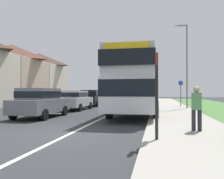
# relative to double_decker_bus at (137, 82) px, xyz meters

# --- Properties ---
(ground_plane) EXTENTS (120.00, 120.00, 0.00)m
(ground_plane) POSITION_rel_double_decker_bus_xyz_m (-1.70, -7.79, -2.14)
(ground_plane) COLOR #2D3033
(lane_marking_centre) EXTENTS (0.14, 60.00, 0.01)m
(lane_marking_centre) POSITION_rel_double_decker_bus_xyz_m (-1.70, 0.21, -2.14)
(lane_marking_centre) COLOR silver
(lane_marking_centre) RESTS_ON ground_plane
(pavement_near_side) EXTENTS (3.20, 68.00, 0.12)m
(pavement_near_side) POSITION_rel_double_decker_bus_xyz_m (2.50, -1.79, -2.08)
(pavement_near_side) COLOR #9E998E
(pavement_near_side) RESTS_ON ground_plane
(double_decker_bus) EXTENTS (2.80, 11.08, 3.70)m
(double_decker_bus) POSITION_rel_double_decker_bus_xyz_m (0.00, 0.00, 0.00)
(double_decker_bus) COLOR #BCBCC1
(double_decker_bus) RESTS_ON ground_plane
(parked_car_grey) EXTENTS (1.99, 4.25, 1.68)m
(parked_car_grey) POSITION_rel_double_decker_bus_xyz_m (-5.27, -3.24, -1.22)
(parked_car_grey) COLOR slate
(parked_car_grey) RESTS_ON ground_plane
(parked_car_silver) EXTENTS (1.91, 4.39, 1.57)m
(parked_car_silver) POSITION_rel_double_decker_bus_xyz_m (-5.22, 2.32, -1.27)
(parked_car_silver) COLOR #B7B7BC
(parked_car_silver) RESTS_ON ground_plane
(parked_car_black) EXTENTS (2.00, 4.33, 1.66)m
(parked_car_black) POSITION_rel_double_decker_bus_xyz_m (-5.36, 7.68, -1.23)
(parked_car_black) COLOR black
(parked_car_black) RESTS_ON ground_plane
(parked_car_white) EXTENTS (1.90, 3.92, 1.71)m
(parked_car_white) POSITION_rel_double_decker_bus_xyz_m (-5.29, 12.56, -1.21)
(parked_car_white) COLOR silver
(parked_car_white) RESTS_ON ground_plane
(pedestrian_at_stop) EXTENTS (0.34, 0.34, 1.67)m
(pedestrian_at_stop) POSITION_rel_double_decker_bus_xyz_m (2.66, -7.00, -1.17)
(pedestrian_at_stop) COLOR #23232D
(pedestrian_at_stop) RESTS_ON ground_plane
(bus_stop_sign) EXTENTS (0.09, 0.52, 2.60)m
(bus_stop_sign) POSITION_rel_double_decker_bus_xyz_m (1.30, -8.73, -0.60)
(bus_stop_sign) COLOR black
(bus_stop_sign) RESTS_ON ground_plane
(cycle_route_sign) EXTENTS (0.44, 0.08, 2.52)m
(cycle_route_sign) POSITION_rel_double_decker_bus_xyz_m (3.50, 6.95, -0.72)
(cycle_route_sign) COLOR slate
(cycle_route_sign) RESTS_ON ground_plane
(street_lamp_mid) EXTENTS (1.14, 0.20, 7.05)m
(street_lamp_mid) POSITION_rel_double_decker_bus_xyz_m (3.65, 4.44, 1.93)
(street_lamp_mid) COLOR slate
(street_lamp_mid) RESTS_ON ground_plane
(house_terrace_far_side) EXTENTS (6.97, 20.00, 7.43)m
(house_terrace_far_side) POSITION_rel_double_decker_bus_xyz_m (-16.60, 10.41, 1.57)
(house_terrace_far_side) COLOR beige
(house_terrace_far_side) RESTS_ON ground_plane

